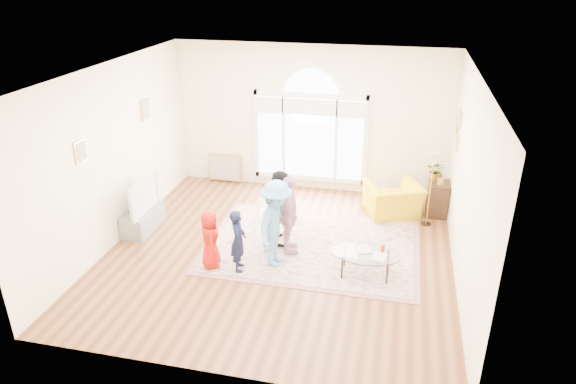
% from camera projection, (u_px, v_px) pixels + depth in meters
% --- Properties ---
extents(ground, '(6.00, 6.00, 0.00)m').
position_uv_depth(ground, '(279.00, 253.00, 9.11)').
color(ground, '#5A2F16').
rests_on(ground, ground).
extents(room_shell, '(6.00, 6.00, 6.00)m').
position_uv_depth(room_shell, '(310.00, 123.00, 10.98)').
color(room_shell, '#FFEFCB').
rests_on(room_shell, ground).
extents(area_rug, '(3.60, 2.60, 0.02)m').
position_uv_depth(area_rug, '(313.00, 245.00, 9.35)').
color(area_rug, beige).
rests_on(area_rug, ground).
extents(rug_border, '(3.80, 2.80, 0.01)m').
position_uv_depth(rug_border, '(313.00, 245.00, 9.35)').
color(rug_border, '#9B615E').
rests_on(rug_border, ground).
extents(tv_console, '(0.45, 1.00, 0.42)m').
position_uv_depth(tv_console, '(143.00, 220.00, 9.84)').
color(tv_console, gray).
rests_on(tv_console, ground).
extents(television, '(0.17, 1.13, 0.65)m').
position_uv_depth(television, '(140.00, 194.00, 9.62)').
color(television, black).
rests_on(television, tv_console).
extents(coffee_table, '(1.14, 0.74, 0.54)m').
position_uv_depth(coffee_table, '(366.00, 254.00, 8.32)').
color(coffee_table, silver).
rests_on(coffee_table, ground).
extents(armchair, '(1.31, 1.25, 0.67)m').
position_uv_depth(armchair, '(393.00, 200.00, 10.35)').
color(armchair, gold).
rests_on(armchair, ground).
extents(side_cabinet, '(0.40, 0.50, 0.70)m').
position_uv_depth(side_cabinet, '(437.00, 199.00, 10.37)').
color(side_cabinet, black).
rests_on(side_cabinet, ground).
extents(floor_lamp, '(0.26, 0.26, 1.51)m').
position_uv_depth(floor_lamp, '(433.00, 164.00, 9.59)').
color(floor_lamp, black).
rests_on(floor_lamp, ground).
extents(plant_pedestal, '(0.20, 0.20, 0.70)m').
position_uv_depth(plant_pedestal, '(433.00, 196.00, 10.49)').
color(plant_pedestal, white).
rests_on(plant_pedestal, ground).
extents(potted_plant, '(0.46, 0.42, 0.42)m').
position_uv_depth(potted_plant, '(436.00, 171.00, 10.26)').
color(potted_plant, '#33722D').
rests_on(potted_plant, plant_pedestal).
extents(leaning_picture, '(0.80, 0.14, 0.62)m').
position_uv_depth(leaning_picture, '(226.00, 181.00, 12.09)').
color(leaning_picture, tan).
rests_on(leaning_picture, ground).
extents(child_red, '(0.50, 0.58, 1.01)m').
position_uv_depth(child_red, '(210.00, 239.00, 8.51)').
color(child_red, '#BB130B').
rests_on(child_red, area_rug).
extents(child_navy, '(0.35, 0.45, 1.08)m').
position_uv_depth(child_navy, '(238.00, 241.00, 8.40)').
color(child_navy, black).
rests_on(child_navy, area_rug).
extents(child_black, '(0.69, 0.79, 1.37)m').
position_uv_depth(child_black, '(281.00, 207.00, 9.23)').
color(child_black, black).
rests_on(child_black, area_rug).
extents(child_pink, '(0.55, 0.90, 1.43)m').
position_uv_depth(child_pink, '(289.00, 215.00, 8.84)').
color(child_pink, '#D192A8').
rests_on(child_pink, area_rug).
extents(child_blue, '(0.74, 1.07, 1.52)m').
position_uv_depth(child_blue, '(276.00, 224.00, 8.47)').
color(child_blue, '#5E96D4').
rests_on(child_blue, area_rug).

